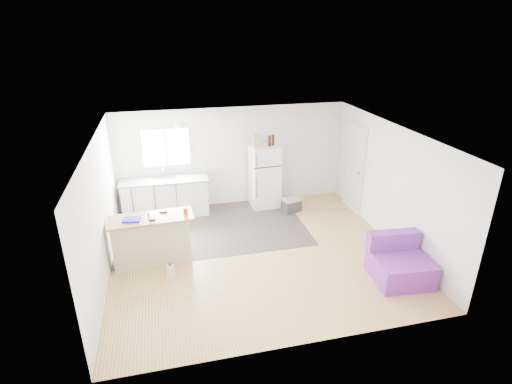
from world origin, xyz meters
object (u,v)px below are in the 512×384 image
(red_cup, at_px, (186,211))
(blue_tray, at_px, (132,220))
(kitchen_cabinets, at_px, (166,197))
(refrigerator, at_px, (264,176))
(mop, at_px, (151,255))
(bottle_right, at_px, (273,140))
(peninsula, at_px, (152,240))
(cleaner_jug, at_px, (170,271))
(bottle_left, at_px, (270,141))
(cooler, at_px, (292,205))
(purple_seat, at_px, (399,264))
(cardboard_box, at_px, (257,141))

(red_cup, height_order, blue_tray, red_cup)
(kitchen_cabinets, height_order, refrigerator, refrigerator)
(mop, height_order, bottle_right, bottle_right)
(red_cup, bearing_deg, mop, -168.83)
(peninsula, bearing_deg, bottle_right, 31.69)
(cleaner_jug, relative_size, bottle_left, 1.11)
(refrigerator, bearing_deg, cooler, -43.49)
(purple_seat, relative_size, cardboard_box, 3.37)
(red_cup, distance_m, bottle_left, 2.94)
(blue_tray, distance_m, cardboard_box, 3.49)
(purple_seat, bearing_deg, kitchen_cabinets, 142.46)
(peninsula, distance_m, bottle_right, 3.68)
(purple_seat, relative_size, mop, 0.90)
(cleaner_jug, relative_size, mop, 0.25)
(refrigerator, distance_m, mop, 3.50)
(mop, distance_m, red_cup, 1.04)
(cardboard_box, bearing_deg, refrigerator, 17.16)
(blue_tray, bearing_deg, cooler, 23.78)
(cleaner_jug, relative_size, bottle_right, 1.11)
(kitchen_cabinets, height_order, cooler, kitchen_cabinets)
(cooler, xyz_separation_m, purple_seat, (0.97, -3.05, 0.12))
(kitchen_cabinets, relative_size, mop, 1.79)
(cleaner_jug, relative_size, cardboard_box, 0.92)
(purple_seat, height_order, blue_tray, blue_tray)
(kitchen_cabinets, relative_size, peninsula, 1.30)
(mop, bearing_deg, kitchen_cabinets, 92.21)
(kitchen_cabinets, xyz_separation_m, red_cup, (0.35, -2.03, 0.54))
(peninsula, height_order, refrigerator, refrigerator)
(bottle_left, bearing_deg, blue_tray, -147.32)
(blue_tray, bearing_deg, bottle_left, 32.68)
(peninsula, distance_m, red_cup, 0.84)
(refrigerator, bearing_deg, purple_seat, -69.14)
(red_cup, relative_size, bottle_right, 0.48)
(cardboard_box, bearing_deg, kitchen_cabinets, 177.68)
(kitchen_cabinets, distance_m, refrigerator, 2.39)
(cleaner_jug, distance_m, bottle_right, 3.94)
(bottle_right, bearing_deg, cardboard_box, -172.87)
(kitchen_cabinets, xyz_separation_m, bottle_left, (2.46, -0.10, 1.20))
(bottle_left, height_order, bottle_right, same)
(blue_tray, bearing_deg, cardboard_box, 35.53)
(red_cup, xyz_separation_m, bottle_right, (2.22, 1.99, 0.66))
(red_cup, bearing_deg, kitchen_cabinets, 99.66)
(mop, height_order, cardboard_box, cardboard_box)
(cleaner_jug, bearing_deg, bottle_right, 57.10)
(bottle_left, relative_size, bottle_right, 1.00)
(cooler, height_order, red_cup, red_cup)
(blue_tray, bearing_deg, bottle_right, 32.64)
(peninsula, relative_size, bottle_right, 6.17)
(cooler, relative_size, red_cup, 4.03)
(cardboard_box, bearing_deg, red_cup, -133.18)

